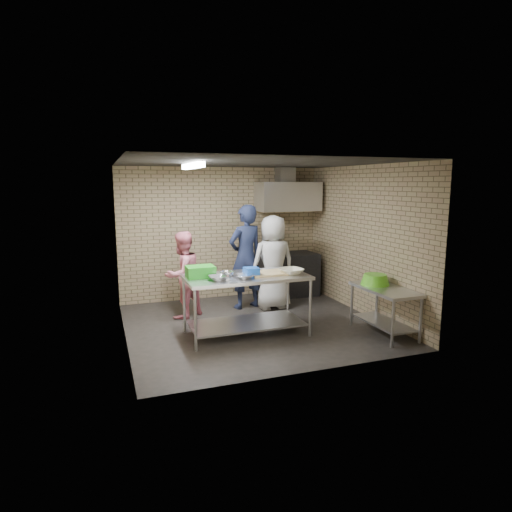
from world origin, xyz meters
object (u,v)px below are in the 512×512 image
Objects in this scene: green_crate at (200,272)px; green_basin at (375,279)px; man_navy at (246,257)px; woman_white at (273,262)px; blue_tub at (251,272)px; bottle_red at (286,200)px; bottle_green at (303,200)px; stove at (288,274)px; prep_table at (246,305)px; woman_pink at (183,275)px; side_counter at (384,311)px.

green_crate is 0.93× the size of green_basin.
man_navy is 0.53m from woman_white.
man_navy reaches higher than green_crate.
blue_tub is 1.60m from man_navy.
green_crate is at bearing 30.52° from woman_white.
green_crate is at bearing -137.74° from bottle_red.
man_navy is at bearing -145.27° from bottle_red.
bottle_green is (0.40, 0.00, -0.01)m from bottle_red.
man_navy is (-1.60, -0.83, -1.02)m from bottle_green.
bottle_red reaches higher than blue_tub.
bottle_red reaches higher than green_crate.
bottle_green is at bearing 28.07° from stove.
man_navy is (0.48, 1.45, 0.51)m from prep_table.
green_crate is 3.65m from bottle_green.
bottle_red is at bearing 97.90° from green_basin.
stove is at bearing -167.61° from man_navy.
green_crate is at bearing 168.04° from green_basin.
green_basin is 3.31m from woman_pink.
prep_table is 0.56m from blue_tub.
green_basin is (2.75, -0.58, -0.21)m from green_crate.
green_basin reaches higher than stove.
bottle_green is (0.02, 2.74, 1.18)m from green_basin.
blue_tub is 0.46× the size of green_basin.
stove is 2.72m from blue_tub.
bottle_red is 0.09× the size of man_navy.
man_navy reaches higher than stove.
bottle_green reaches higher than blue_tub.
side_counter is at bearing -16.86° from blue_tub.
prep_table is 1.60× the size of side_counter.
green_basin is at bearing -11.96° from green_crate.
blue_tub is 0.12× the size of woman_white.
stove is at bearing 53.63° from blue_tub.
bottle_green reaches higher than green_crate.
prep_table is 1.60m from woman_white.
man_navy is at bearing 126.47° from side_counter.
bottle_green is at bearing 166.54° from woman_pink.
green_crate reaches higher than stove.
woman_white is at bearing 145.82° from woman_pink.
stove is 6.67× the size of bottle_red.
bottle_green is at bearing 37.87° from green_crate.
bottle_green is at bearing 90.00° from side_counter.
prep_table is at bearing 88.50° from woman_pink.
man_navy reaches higher than green_basin.
prep_table is 0.91m from green_crate.
woman_white reaches higher than prep_table.
side_counter is (2.07, -0.71, -0.10)m from prep_table.
green_basin is 2.56× the size of bottle_red.
bottle_red is (2.37, 2.16, 0.99)m from green_crate.
man_navy is (0.43, 1.55, -0.03)m from blue_tub.
woman_white reaches higher than blue_tub.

